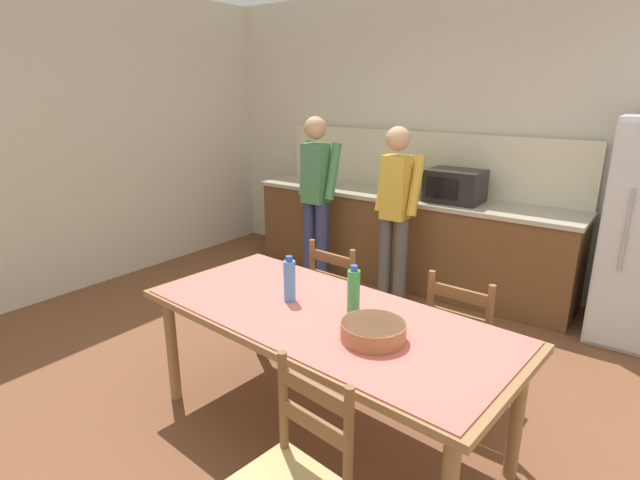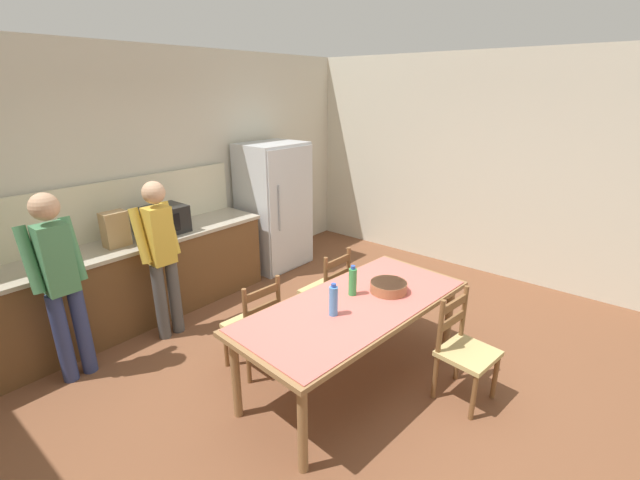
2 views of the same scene
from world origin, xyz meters
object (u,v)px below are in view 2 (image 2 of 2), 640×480
at_px(paper_bag, 115,229).
at_px(dining_table, 355,311).
at_px(chair_side_far_right, 327,291).
at_px(serving_bowl, 389,286).
at_px(bottle_off_centre, 353,281).
at_px(microwave, 162,220).
at_px(chair_side_far_left, 254,325).
at_px(refrigerator, 274,206).
at_px(bottle_near_centre, 333,300).
at_px(chair_side_near_right, 464,350).
at_px(person_at_counter, 161,253).
at_px(person_at_sink, 60,279).

distance_m(paper_bag, dining_table, 2.58).
height_order(dining_table, chair_side_far_right, chair_side_far_right).
bearing_deg(serving_bowl, bottle_off_centre, 139.87).
xyz_separation_m(microwave, chair_side_far_left, (-0.16, -1.64, -0.63)).
xyz_separation_m(refrigerator, serving_bowl, (-1.08, -2.52, -0.06)).
bearing_deg(serving_bowl, chair_side_far_right, 78.13).
xyz_separation_m(dining_table, bottle_near_centre, (-0.26, 0.02, 0.20)).
xyz_separation_m(chair_side_near_right, chair_side_far_right, (0.12, 1.52, 0.00)).
relative_size(chair_side_far_left, person_at_counter, 0.56).
height_order(chair_side_near_right, person_at_counter, person_at_counter).
bearing_deg(paper_bag, bottle_off_centre, -68.95).
bearing_deg(person_at_counter, paper_bag, 19.47).
height_order(refrigerator, person_at_sink, refrigerator).
xyz_separation_m(dining_table, bottle_off_centre, (0.11, 0.11, 0.20)).
distance_m(chair_side_far_left, person_at_sink, 1.66).
bearing_deg(microwave, chair_side_far_right, -65.15).
xyz_separation_m(microwave, dining_table, (0.26, -2.44, -0.37)).
height_order(bottle_near_centre, chair_side_far_left, bottle_near_centre).
bearing_deg(serving_bowl, paper_bag, 114.28).
distance_m(bottle_off_centre, chair_side_far_left, 0.98).
height_order(refrigerator, chair_side_near_right, refrigerator).
distance_m(refrigerator, chair_side_near_right, 3.41).
distance_m(microwave, person_at_sink, 1.35).
bearing_deg(chair_side_near_right, chair_side_far_right, 92.35).
distance_m(bottle_near_centre, chair_side_far_right, 1.16).
relative_size(chair_side_far_left, chair_side_near_right, 1.00).
distance_m(paper_bag, chair_side_far_right, 2.25).
relative_size(refrigerator, microwave, 3.51).
relative_size(dining_table, chair_side_near_right, 2.40).
height_order(chair_side_far_left, chair_side_far_right, same).
bearing_deg(dining_table, chair_side_far_right, 53.49).
bearing_deg(chair_side_near_right, dining_table, 124.31).
height_order(bottle_near_centre, person_at_counter, person_at_counter).
distance_m(microwave, chair_side_near_right, 3.36).
distance_m(microwave, serving_bowl, 2.62).
bearing_deg(person_at_sink, person_at_counter, -91.28).
distance_m(refrigerator, serving_bowl, 2.74).
relative_size(paper_bag, serving_bowl, 1.12).
relative_size(chair_side_near_right, chair_side_far_right, 1.00).
relative_size(refrigerator, dining_table, 0.80).
distance_m(chair_side_far_left, chair_side_far_right, 0.95).
bearing_deg(microwave, dining_table, -83.98).
xyz_separation_m(bottle_near_centre, bottle_off_centre, (0.38, 0.09, 0.00)).
relative_size(bottle_near_centre, chair_side_far_right, 0.30).
xyz_separation_m(chair_side_far_left, chair_side_far_right, (0.95, -0.08, 0.00)).
bearing_deg(bottle_near_centre, chair_side_far_left, 100.88).
height_order(chair_side_far_right, person_at_counter, person_at_counter).
bearing_deg(microwave, person_at_counter, -123.26).
distance_m(bottle_off_centre, chair_side_near_right, 1.06).
relative_size(serving_bowl, person_at_counter, 0.20).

